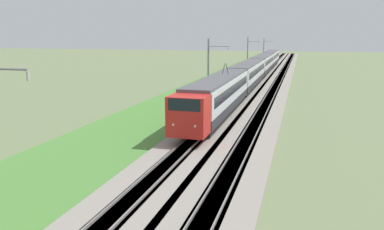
% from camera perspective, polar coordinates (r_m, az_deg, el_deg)
% --- Properties ---
extents(ballast_main, '(240.00, 4.40, 0.30)m').
position_cam_1_polar(ballast_main, '(54.47, 8.00, 3.51)').
color(ballast_main, gray).
rests_on(ballast_main, ground).
extents(ballast_adjacent, '(240.00, 4.40, 0.30)m').
position_cam_1_polar(ballast_adjacent, '(54.07, 12.15, 3.30)').
color(ballast_adjacent, gray).
rests_on(ballast_adjacent, ground).
extents(track_main, '(240.00, 1.57, 0.45)m').
position_cam_1_polar(track_main, '(54.47, 8.00, 3.52)').
color(track_main, '#4C4238').
rests_on(track_main, ground).
extents(track_adjacent, '(240.00, 1.57, 0.45)m').
position_cam_1_polar(track_adjacent, '(54.06, 12.15, 3.31)').
color(track_adjacent, '#4C4238').
rests_on(track_adjacent, ground).
extents(grass_verge, '(240.00, 10.10, 0.12)m').
position_cam_1_polar(grass_verge, '(55.59, 2.06, 3.70)').
color(grass_verge, '#4C8438').
rests_on(grass_verge, ground).
extents(passenger_train, '(86.76, 2.93, 5.24)m').
position_cam_1_polar(passenger_train, '(68.44, 9.82, 7.13)').
color(passenger_train, red).
rests_on(passenger_train, ground).
extents(catenary_mast_mid, '(0.22, 2.56, 7.75)m').
position_cam_1_polar(catenary_mast_mid, '(45.11, 2.58, 6.81)').
color(catenary_mast_mid, slate).
rests_on(catenary_mast_mid, ground).
extents(catenary_mast_far, '(0.22, 2.56, 7.81)m').
position_cam_1_polar(catenary_mast_far, '(78.31, 8.50, 8.92)').
color(catenary_mast_far, slate).
rests_on(catenary_mast_far, ground).
extents(catenary_mast_distant, '(0.22, 2.56, 7.34)m').
position_cam_1_polar(catenary_mast_distant, '(111.90, 10.89, 9.62)').
color(catenary_mast_distant, slate).
rests_on(catenary_mast_distant, ground).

